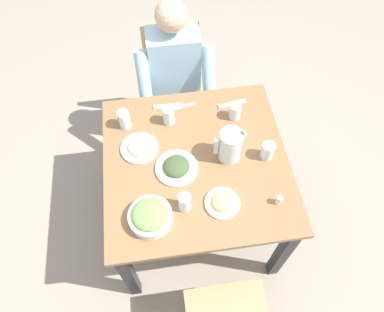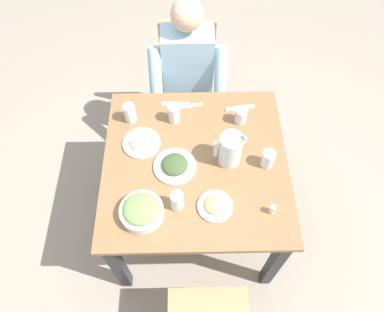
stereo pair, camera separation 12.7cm
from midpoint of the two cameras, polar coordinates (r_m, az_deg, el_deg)
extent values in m
plane|color=gray|center=(2.54, 1.85, -9.64)|extent=(8.00, 8.00, 0.00)
cube|color=olive|center=(1.90, 2.43, -1.17)|extent=(0.97, 0.97, 0.03)
cube|color=#232328|center=(2.50, 11.64, 3.06)|extent=(0.06, 0.06, 0.70)
cube|color=#232328|center=(2.47, -8.37, 2.78)|extent=(0.06, 0.06, 0.70)
cube|color=#232328|center=(2.13, 14.72, -16.13)|extent=(0.06, 0.06, 0.70)
cube|color=#232328|center=(2.09, -9.84, -16.85)|extent=(0.06, 0.06, 0.70)
cube|color=tan|center=(2.89, 4.07, 9.82)|extent=(0.04, 0.04, 0.43)
cube|color=tan|center=(2.88, -2.79, 9.74)|extent=(0.04, 0.04, 0.43)
cube|color=tan|center=(2.67, 4.49, 4.43)|extent=(0.04, 0.04, 0.43)
cube|color=tan|center=(2.66, -2.84, 4.33)|extent=(0.04, 0.04, 0.43)
cube|color=tan|center=(2.59, 0.79, 10.45)|extent=(0.40, 0.40, 0.03)
cube|color=tan|center=(2.57, 0.74, 16.78)|extent=(0.38, 0.04, 0.42)
cube|color=tan|center=(2.16, -0.78, -22.45)|extent=(0.04, 0.04, 0.43)
cube|color=tan|center=(2.18, 8.91, -22.04)|extent=(0.04, 0.04, 0.43)
cube|color=#9EC6E0|center=(2.39, 0.89, 14.24)|extent=(0.32, 0.20, 0.50)
sphere|color=#DBB28E|center=(2.15, 1.03, 21.46)|extent=(0.19, 0.19, 0.19)
cylinder|color=#473D33|center=(2.46, 2.91, 6.45)|extent=(0.11, 0.38, 0.11)
cylinder|color=#473D33|center=(2.51, 2.92, 0.22)|extent=(0.10, 0.10, 0.46)
cylinder|color=#9EC6E0|center=(2.28, 6.14, 12.28)|extent=(0.08, 0.23, 0.37)
cylinder|color=#473D33|center=(2.46, -1.07, 6.40)|extent=(0.11, 0.38, 0.11)
cylinder|color=#473D33|center=(2.51, -0.96, 0.15)|extent=(0.10, 0.10, 0.46)
cylinder|color=#9EC6E0|center=(2.27, -4.17, 12.18)|extent=(0.08, 0.23, 0.37)
cylinder|color=silver|center=(1.83, 8.06, 0.92)|extent=(0.12, 0.12, 0.19)
cube|color=silver|center=(1.82, 5.75, 1.05)|extent=(0.02, 0.02, 0.11)
cube|color=silver|center=(1.77, 10.10, 2.43)|extent=(0.04, 0.03, 0.02)
cylinder|color=white|center=(1.73, -5.86, -8.93)|extent=(0.21, 0.21, 0.05)
ellipsoid|color=#759951|center=(1.70, -5.96, -8.45)|extent=(0.17, 0.17, 0.06)
cylinder|color=white|center=(1.96, -6.17, 1.97)|extent=(0.20, 0.20, 0.01)
ellipsoid|color=#B7AD89|center=(1.94, -6.21, 2.21)|extent=(0.13, 0.13, 0.03)
cylinder|color=white|center=(1.77, 5.75, -8.04)|extent=(0.17, 0.17, 0.01)
ellipsoid|color=#E0C670|center=(1.75, 5.81, -7.79)|extent=(0.11, 0.11, 0.05)
cylinder|color=white|center=(1.86, -0.79, -1.75)|extent=(0.22, 0.22, 0.01)
ellipsoid|color=#3D512D|center=(1.85, -0.80, -1.45)|extent=(0.14, 0.14, 0.05)
cylinder|color=silver|center=(1.89, 13.83, -0.54)|extent=(0.07, 0.07, 0.10)
cylinder|color=silver|center=(2.01, -1.07, 6.66)|extent=(0.07, 0.07, 0.11)
cylinder|color=silver|center=(2.03, -8.05, 6.68)|extent=(0.07, 0.07, 0.11)
cylinder|color=silver|center=(1.72, -0.27, -7.25)|extent=(0.06, 0.06, 0.11)
cylinder|color=silver|center=(2.03, 9.54, 6.20)|extent=(0.07, 0.07, 0.09)
cylinder|color=white|center=(1.79, 14.61, -8.37)|extent=(0.03, 0.03, 0.04)
cylinder|color=#B2B2B7|center=(1.77, 14.79, -8.01)|extent=(0.03, 0.03, 0.01)
cube|color=silver|center=(2.13, 9.28, 7.44)|extent=(0.17, 0.05, 0.01)
cube|color=silver|center=(2.11, 0.92, 7.76)|extent=(0.19, 0.05, 0.01)
cube|color=silver|center=(2.12, -0.93, 8.15)|extent=(0.17, 0.03, 0.01)
camera|label=1|loc=(0.06, -88.10, 2.96)|focal=33.66mm
camera|label=2|loc=(0.06, 91.90, -2.96)|focal=33.66mm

